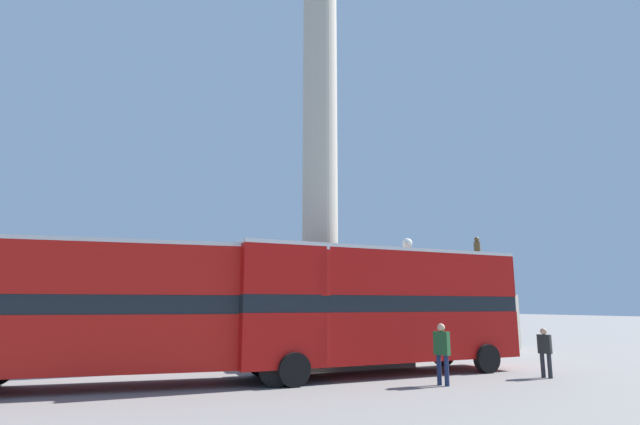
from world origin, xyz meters
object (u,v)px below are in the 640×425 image
at_px(bus_b, 378,305).
at_px(equestrian_statue, 481,317).
at_px(bus_a, 139,306).
at_px(street_lamp, 409,291).
at_px(pedestrian_near_lamp, 442,350).
at_px(monument_column, 320,237).
at_px(pedestrian_by_plinth, 545,350).

relative_size(bus_b, equestrian_statue, 1.75).
relative_size(bus_a, street_lamp, 2.21).
distance_m(bus_a, equestrian_statue, 19.02).
bearing_deg(equestrian_statue, pedestrian_near_lamp, -157.66).
bearing_deg(pedestrian_near_lamp, monument_column, 166.09).
height_order(bus_a, pedestrian_near_lamp, bus_a).
bearing_deg(street_lamp, bus_a, -168.04).
bearing_deg(bus_b, bus_a, 173.89).
bearing_deg(equestrian_statue, monument_column, 169.79).
bearing_deg(monument_column, equestrian_statue, 14.29).
bearing_deg(bus_b, pedestrian_near_lamp, -80.63).
distance_m(street_lamp, pedestrian_by_plinth, 5.94).
bearing_deg(pedestrian_by_plinth, monument_column, -164.13).
bearing_deg(bus_b, monument_column, 94.20).
relative_size(pedestrian_near_lamp, pedestrian_by_plinth, 1.13).
relative_size(equestrian_statue, pedestrian_by_plinth, 3.82).
distance_m(equestrian_statue, street_lamp, 8.40).
distance_m(bus_b, street_lamp, 3.74).
height_order(street_lamp, pedestrian_by_plinth, street_lamp).
bearing_deg(monument_column, pedestrian_near_lamp, -79.17).
bearing_deg(pedestrian_near_lamp, equestrian_statue, 112.11).
xyz_separation_m(monument_column, bus_b, (0.65, -4.23, -2.94)).
xyz_separation_m(bus_b, street_lamp, (2.72, 2.50, 0.59)).
relative_size(street_lamp, pedestrian_by_plinth, 3.23).
relative_size(monument_column, bus_b, 1.81).
relative_size(bus_a, pedestrian_near_lamp, 6.33).
bearing_deg(equestrian_statue, street_lamp, -172.63).
bearing_deg(pedestrian_by_plinth, street_lamp, 179.76).
height_order(equestrian_statue, pedestrian_near_lamp, equestrian_statue).
bearing_deg(street_lamp, pedestrian_near_lamp, -110.91).
distance_m(monument_column, bus_a, 8.91).
distance_m(equestrian_statue, pedestrian_near_lamp, 13.29).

